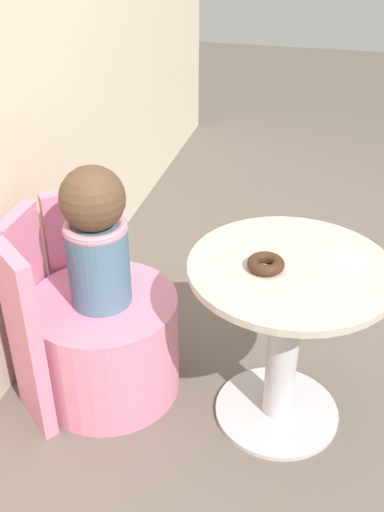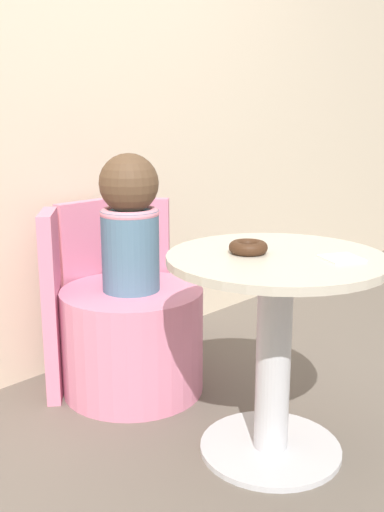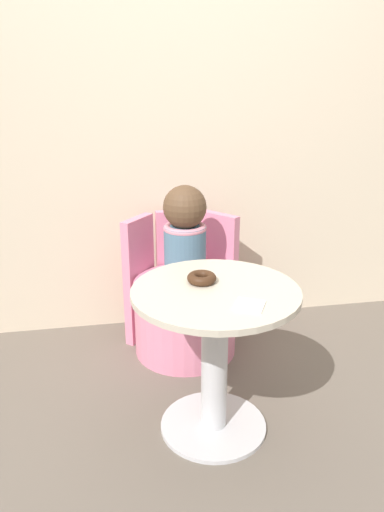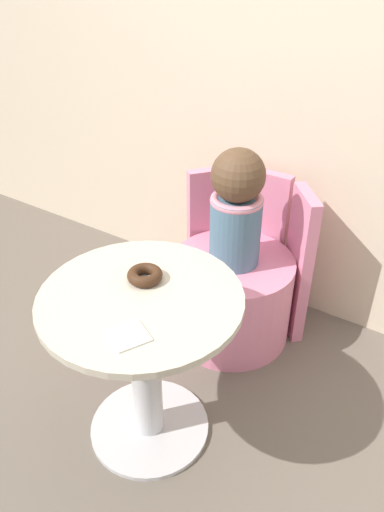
% 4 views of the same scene
% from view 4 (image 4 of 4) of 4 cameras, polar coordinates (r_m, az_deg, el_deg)
% --- Properties ---
extents(ground_plane, '(12.00, 12.00, 0.00)m').
position_cam_4_polar(ground_plane, '(2.01, -6.73, -20.14)').
color(ground_plane, '#665B51').
extents(back_wall, '(6.00, 0.06, 2.40)m').
position_cam_4_polar(back_wall, '(2.20, 11.06, 22.28)').
color(back_wall, beige).
rests_on(back_wall, ground_plane).
extents(round_table, '(0.66, 0.66, 0.64)m').
position_cam_4_polar(round_table, '(1.72, -5.49, -10.32)').
color(round_table, silver).
rests_on(round_table, ground_plane).
extents(tub_chair, '(0.54, 0.54, 0.40)m').
position_cam_4_polar(tub_chair, '(2.28, 4.53, -4.72)').
color(tub_chair, pink).
rests_on(tub_chair, ground_plane).
extents(booth_backrest, '(0.64, 0.23, 0.71)m').
position_cam_4_polar(booth_backrest, '(2.36, 7.33, 1.04)').
color(booth_backrest, pink).
rests_on(booth_backrest, ground_plane).
extents(child_figure, '(0.22, 0.22, 0.51)m').
position_cam_4_polar(child_figure, '(2.03, 5.10, 5.55)').
color(child_figure, slate).
rests_on(child_figure, tub_chair).
extents(donut, '(0.12, 0.12, 0.04)m').
position_cam_4_polar(donut, '(1.63, -5.41, -2.18)').
color(donut, '#3D2314').
rests_on(donut, round_table).
extents(paper_napkin, '(0.14, 0.14, 0.01)m').
position_cam_4_polar(paper_napkin, '(1.44, -7.25, -9.00)').
color(paper_napkin, white).
rests_on(paper_napkin, round_table).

